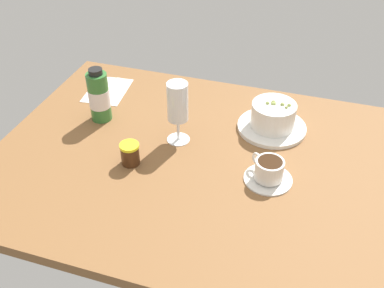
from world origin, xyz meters
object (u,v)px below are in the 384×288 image
at_px(cutlery_setting, 107,91).
at_px(wine_glass, 178,105).
at_px(coffee_cup, 269,171).
at_px(porridge_bowl, 273,117).
at_px(jam_jar, 130,154).
at_px(sauce_bottle_green, 99,96).

height_order(cutlery_setting, wine_glass, wine_glass).
bearing_deg(coffee_cup, wine_glass, -18.57).
bearing_deg(wine_glass, coffee_cup, 161.43).
bearing_deg(wine_glass, porridge_bowl, -151.48).
bearing_deg(jam_jar, coffee_cup, -172.97).
distance_m(coffee_cup, wine_glass, 0.30).
distance_m(cutlery_setting, coffee_cup, 0.65).
height_order(jam_jar, sauce_bottle_green, sauce_bottle_green).
distance_m(coffee_cup, jam_jar, 0.37).
bearing_deg(sauce_bottle_green, cutlery_setting, -68.81).
relative_size(coffee_cup, jam_jar, 2.02).
relative_size(coffee_cup, wine_glass, 0.68).
bearing_deg(wine_glass, jam_jar, 57.27).
relative_size(wine_glass, jam_jar, 2.97).
height_order(porridge_bowl, jam_jar, porridge_bowl).
xyz_separation_m(cutlery_setting, coffee_cup, (-0.59, 0.27, 0.03)).
relative_size(porridge_bowl, wine_glass, 1.10).
bearing_deg(porridge_bowl, jam_jar, 39.01).
bearing_deg(porridge_bowl, coffee_cup, 97.20).
height_order(coffee_cup, wine_glass, wine_glass).
distance_m(coffee_cup, sauce_bottle_green, 0.55).
bearing_deg(coffee_cup, jam_jar, 7.03).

